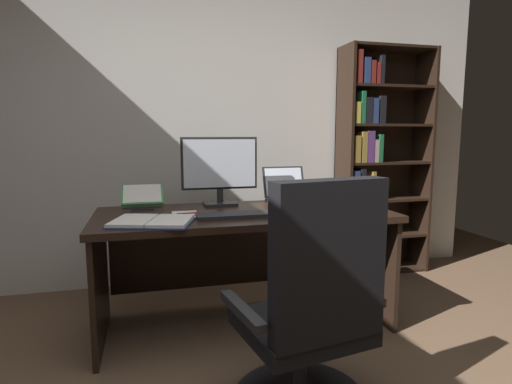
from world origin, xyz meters
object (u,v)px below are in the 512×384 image
pen (188,213)px  coffee_mug (347,199)px  monitor (220,171)px  keyboard (233,215)px  bookshelf (374,161)px  open_binder (152,221)px  reading_stand_with_book (142,197)px  office_chair (312,321)px  computer_mouse (282,212)px  laptop (289,195)px  desk (241,239)px  notepad (185,215)px

pen → coffee_mug: bearing=2.9°
monitor → pen: bearing=-128.3°
pen → coffee_mug: 1.06m
keyboard → bookshelf: bearing=32.4°
open_binder → bookshelf: bearing=44.0°
pen → reading_stand_with_book: bearing=126.7°
office_chair → bookshelf: bearing=43.7°
monitor → computer_mouse: 0.57m
bookshelf → computer_mouse: bookshelf is taller
laptop → open_binder: bearing=-152.6°
desk → keyboard: size_ratio=4.31×
bookshelf → pen: bookshelf is taller
desk → reading_stand_with_book: 0.71m
computer_mouse → reading_stand_with_book: (-0.81, 0.48, 0.05)m
laptop → pen: size_ratio=2.35×
desk → coffee_mug: 0.75m
monitor → laptop: monitor is taller
keyboard → pen: bearing=152.8°
bookshelf → laptop: (-0.95, -0.47, -0.19)m
notepad → laptop: bearing=22.7°
laptop → bookshelf: bearing=26.5°
notepad → pen: bearing=0.0°
office_chair → pen: office_chair is taller
open_binder → pen: bearing=56.7°
notepad → computer_mouse: bearing=-12.5°
desk → laptop: laptop is taller
monitor → open_binder: bearing=-133.3°
monitor → computer_mouse: bearing=-55.3°
laptop → keyboard: bearing=-138.2°
open_binder → pen: size_ratio=3.54×
open_binder → notepad: 0.26m
notepad → pen: (0.02, 0.00, 0.01)m
monitor → open_binder: 0.70m
keyboard → reading_stand_with_book: 0.70m
desk → monitor: 0.48m
bookshelf → office_chair: bookshelf is taller
open_binder → desk: bearing=44.9°
reading_stand_with_book → pen: bearing=-53.3°
monitor → notepad: 0.47m
desk → bookshelf: size_ratio=0.93×
keyboard → pen: keyboard is taller
office_chair → coffee_mug: (0.64, 0.98, 0.35)m
office_chair → notepad: office_chair is taller
monitor → bookshelf: bearing=18.4°
office_chair → reading_stand_with_book: size_ratio=4.00×
laptop → office_chair: bearing=-104.6°
office_chair → coffee_mug: bearing=46.9°
open_binder → reading_stand_with_book: bearing=112.9°
office_chair → monitor: monitor is taller
monitor → keyboard: size_ratio=1.22×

